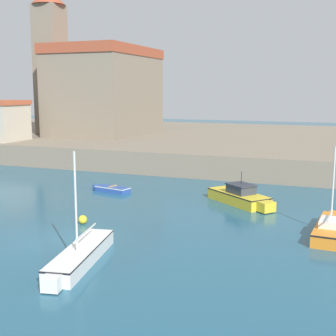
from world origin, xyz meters
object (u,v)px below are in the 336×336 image
dinghy_blue_3 (112,189)px  motorboat_yellow_4 (240,197)px  sailboat_white_1 (80,255)px  mooring_buoy (83,220)px  church (99,87)px  sailboat_orange_0 (330,227)px

dinghy_blue_3 → motorboat_yellow_4: (10.18, -0.25, 0.29)m
sailboat_white_1 → mooring_buoy: size_ratio=12.67×
motorboat_yellow_4 → mooring_buoy: size_ratio=10.31×
mooring_buoy → church: (-16.01, 30.48, 7.90)m
sailboat_white_1 → motorboat_yellow_4: sailboat_white_1 is taller
church → sailboat_orange_0: bearing=-42.8°
sailboat_white_1 → motorboat_yellow_4: bearing=72.8°
sailboat_orange_0 → sailboat_white_1: size_ratio=0.89×
mooring_buoy → dinghy_blue_3: bearing=107.2°
sailboat_orange_0 → motorboat_yellow_4: size_ratio=1.10×
sailboat_orange_0 → mooring_buoy: sailboat_orange_0 is taller
sailboat_orange_0 → dinghy_blue_3: (-16.29, 5.49, -0.20)m
church → motorboat_yellow_4: bearing=-43.3°
sailboat_orange_0 → dinghy_blue_3: sailboat_orange_0 is taller
sailboat_orange_0 → sailboat_white_1: sailboat_white_1 is taller
mooring_buoy → sailboat_white_1: bearing=-59.5°
dinghy_blue_3 → church: church is taller
sailboat_white_1 → motorboat_yellow_4: 14.46m
sailboat_white_1 → church: bearing=118.2°
sailboat_orange_0 → church: church is taller
sailboat_orange_0 → motorboat_yellow_4: (-6.11, 5.24, 0.09)m
sailboat_orange_0 → mooring_buoy: size_ratio=11.30×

